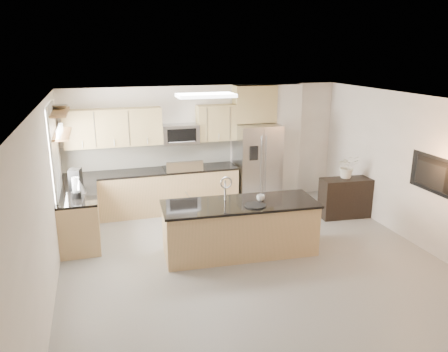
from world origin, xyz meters
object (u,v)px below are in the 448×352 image
object	(u,v)px
refrigerator	(257,165)
television	(430,175)
microwave	(180,134)
credenza	(345,198)
range	(183,189)
cup	(261,198)
bowl	(59,106)
coffee_maker	(76,179)
flower_vase	(348,161)
kettle	(80,186)
platter	(255,205)
blender	(76,189)
island	(240,228)

from	to	relation	value
refrigerator	television	bearing A→B (deg)	-58.96
microwave	credenza	xyz separation A→B (m)	(3.11, -1.46, -1.22)
range	cup	bearing A→B (deg)	-69.34
range	television	xyz separation A→B (m)	(3.51, -3.12, 0.88)
credenza	bowl	size ratio (longest dim) A/B	2.72
coffee_maker	flower_vase	size ratio (longest dim) A/B	0.52
range	kettle	world-z (taller)	kettle
kettle	television	bearing A→B (deg)	-20.06
range	cup	world-z (taller)	range
microwave	platter	world-z (taller)	microwave
kettle	coffee_maker	size ratio (longest dim) A/B	0.73
television	kettle	bearing A→B (deg)	69.94
microwave	bowl	size ratio (longest dim) A/B	2.04
kettle	television	size ratio (longest dim) A/B	0.25
microwave	cup	distance (m)	2.68
blender	kettle	distance (m)	0.28
television	coffee_maker	bearing A→B (deg)	67.92
range	credenza	size ratio (longest dim) A/B	1.13
refrigerator	island	world-z (taller)	refrigerator
kettle	television	xyz separation A→B (m)	(5.54, -2.02, 0.31)
refrigerator	kettle	size ratio (longest dim) A/B	6.60
cup	kettle	world-z (taller)	kettle
blender	bowl	world-z (taller)	bowl
microwave	credenza	bearing A→B (deg)	-25.19
refrigerator	flower_vase	distance (m)	1.95
refrigerator	platter	distance (m)	2.65
blender	coffee_maker	distance (m)	0.53
range	island	size ratio (longest dim) A/B	0.43
credenza	flower_vase	distance (m)	0.77
microwave	refrigerator	bearing A→B (deg)	-5.86
coffee_maker	refrigerator	bearing A→B (deg)	12.04
island	cup	xyz separation A→B (m)	(0.36, -0.00, 0.50)
kettle	bowl	bearing A→B (deg)	118.99
television	credenza	bearing A→B (deg)	12.57
credenza	cup	size ratio (longest dim) A/B	7.44
bowl	platter	bearing A→B (deg)	-31.66
microwave	island	xyz separation A→B (m)	(0.51, -2.43, -1.18)
platter	coffee_maker	size ratio (longest dim) A/B	0.96
credenza	blender	world-z (taller)	blender
coffee_maker	bowl	bearing A→B (deg)	135.33
island	coffee_maker	distance (m)	3.06
microwave	kettle	world-z (taller)	microwave
refrigerator	island	size ratio (longest dim) A/B	0.68
island	bowl	distance (m)	3.74
credenza	blender	distance (m)	5.23
cup	platter	distance (m)	0.27
kettle	flower_vase	bearing A→B (deg)	-1.83
cup	flower_vase	xyz separation A→B (m)	(2.28, 1.05, 0.22)
island	refrigerator	bearing A→B (deg)	66.55
island	flower_vase	world-z (taller)	flower_vase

